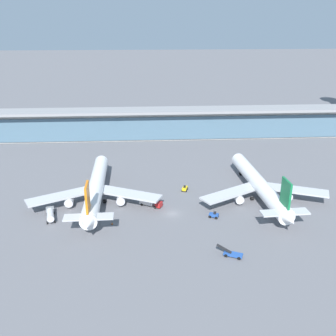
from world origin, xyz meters
TOP-DOWN VIEW (x-y plane):
  - ground_plane at (0.00, 0.00)m, footprint 1200.00×1200.00m
  - airliner_left_stand at (-24.41, 10.27)m, footprint 43.27×56.16m
  - airliner_centre_stand at (29.94, 9.59)m, footprint 43.19×56.27m
  - service_truck_near_nose_yellow at (5.62, 16.80)m, footprint 2.54×3.26m
  - service_truck_under_wing_grey at (-36.99, -0.93)m, footprint 4.32×8.89m
  - service_truck_mid_apron_blue at (13.73, -23.79)m, footprint 6.75×4.07m
  - service_truck_by_tail_blue at (12.50, -3.15)m, footprint 3.31×2.75m
  - service_truck_on_taxiway_red at (-6.93, 5.92)m, footprint 7.53×5.43m
  - terminal_building at (0.00, 78.84)m, footprint 183.60×12.80m
  - safety_cone_alpha at (-18.17, -5.40)m, footprint 0.62×0.62m

SIDE VIEW (x-z plane):
  - ground_plane at x=0.00m, z-range 0.00..0.00m
  - safety_cone_alpha at x=-18.17m, z-range -0.03..0.67m
  - service_truck_mid_apron_blue at x=13.73m, z-range -0.54..2.16m
  - service_truck_near_nose_yellow at x=5.62m, z-range -0.15..1.90m
  - service_truck_by_tail_blue at x=12.50m, z-range -0.15..1.90m
  - service_truck_on_taxiway_red at x=-6.93m, z-range 0.14..3.24m
  - service_truck_under_wing_grey at x=-36.99m, z-range 0.23..3.18m
  - airliner_left_stand at x=-24.41m, z-range -2.77..12.20m
  - airliner_centre_stand at x=29.94m, z-range -2.77..12.20m
  - terminal_building at x=0.00m, z-range 0.27..15.47m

